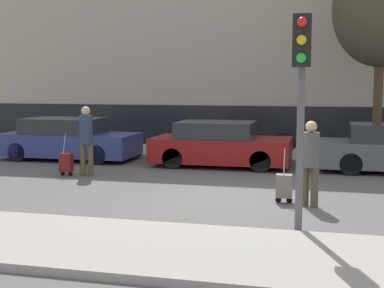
# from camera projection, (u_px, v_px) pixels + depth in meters

# --- Properties ---
(ground_plane) EXTENTS (80.00, 80.00, 0.00)m
(ground_plane) POSITION_uv_depth(u_px,v_px,m) (231.00, 200.00, 11.23)
(ground_plane) COLOR #565451
(sidewalk_near) EXTENTS (28.00, 2.50, 0.12)m
(sidewalk_near) POSITION_uv_depth(u_px,v_px,m) (186.00, 251.00, 7.61)
(sidewalk_near) COLOR gray
(sidewalk_near) RESTS_ON ground_plane
(sidewalk_far) EXTENTS (28.00, 3.00, 0.12)m
(sidewalk_far) POSITION_uv_depth(u_px,v_px,m) (266.00, 154.00, 17.97)
(sidewalk_far) COLOR gray
(sidewalk_far) RESTS_ON ground_plane
(building_facade) EXTENTS (28.00, 3.00, 11.33)m
(building_facade) POSITION_uv_depth(u_px,v_px,m) (279.00, 1.00, 20.88)
(building_facade) COLOR #A89E8C
(building_facade) RESTS_ON ground_plane
(parked_car_0) EXTENTS (4.36, 1.90, 1.33)m
(parked_car_0) POSITION_uv_depth(u_px,v_px,m) (68.00, 140.00, 17.20)
(parked_car_0) COLOR navy
(parked_car_0) RESTS_ON ground_plane
(parked_car_1) EXTENTS (4.04, 1.91, 1.32)m
(parked_car_1) POSITION_uv_depth(u_px,v_px,m) (220.00, 145.00, 15.80)
(parked_car_1) COLOR maroon
(parked_car_1) RESTS_ON ground_plane
(pedestrian_left) EXTENTS (0.35, 0.34, 1.84)m
(pedestrian_left) POSITION_uv_depth(u_px,v_px,m) (86.00, 136.00, 14.03)
(pedestrian_left) COLOR #4C4233
(pedestrian_left) RESTS_ON ground_plane
(trolley_left) EXTENTS (0.34, 0.29, 1.15)m
(trolley_left) POSITION_uv_depth(u_px,v_px,m) (66.00, 162.00, 14.12)
(trolley_left) COLOR maroon
(trolley_left) RESTS_ON ground_plane
(pedestrian_right) EXTENTS (0.34, 0.34, 1.71)m
(pedestrian_right) POSITION_uv_depth(u_px,v_px,m) (310.00, 158.00, 10.52)
(pedestrian_right) COLOR #4C4233
(pedestrian_right) RESTS_ON ground_plane
(trolley_right) EXTENTS (0.34, 0.29, 1.13)m
(trolley_right) POSITION_uv_depth(u_px,v_px,m) (284.00, 186.00, 10.89)
(trolley_right) COLOR slate
(trolley_right) RESTS_ON ground_plane
(traffic_light) EXTENTS (0.28, 0.47, 3.49)m
(traffic_light) POSITION_uv_depth(u_px,v_px,m) (301.00, 79.00, 8.31)
(traffic_light) COLOR #515154
(traffic_light) RESTS_ON ground_plane
(parked_bicycle) EXTENTS (1.77, 0.06, 0.96)m
(parked_bicycle) POSITION_uv_depth(u_px,v_px,m) (268.00, 143.00, 17.64)
(parked_bicycle) COLOR black
(parked_bicycle) RESTS_ON sidewalk_far
(bare_tree_near_crossing) EXTENTS (2.94, 2.94, 6.41)m
(bare_tree_near_crossing) POSITION_uv_depth(u_px,v_px,m) (381.00, 8.00, 16.27)
(bare_tree_near_crossing) COLOR #4C3826
(bare_tree_near_crossing) RESTS_ON sidewalk_far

